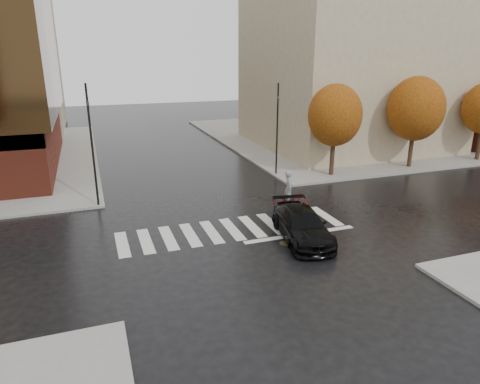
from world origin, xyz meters
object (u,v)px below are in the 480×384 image
object	(u,v)px
cyclist	(289,195)
traffic_light_ne	(277,124)
fire_hydrant	(35,186)
sedan	(302,225)
traffic_light_nw	(91,139)

from	to	relation	value
cyclist	traffic_light_ne	distance (m)	7.47
traffic_light_ne	fire_hydrant	xyz separation A→B (m)	(-16.30, 1.00, -3.20)
sedan	traffic_light_ne	bearing A→B (deg)	81.51
cyclist	fire_hydrant	xyz separation A→B (m)	(-14.22, 7.50, -0.17)
sedan	traffic_light_ne	distance (m)	11.75
cyclist	fire_hydrant	size ratio (longest dim) A/B	2.82
sedan	cyclist	xyz separation A→B (m)	(1.42, 4.30, 0.01)
cyclist	fire_hydrant	bearing A→B (deg)	81.56
traffic_light_ne	fire_hydrant	bearing A→B (deg)	-15.95
sedan	cyclist	distance (m)	4.53
traffic_light_ne	fire_hydrant	distance (m)	16.64
sedan	traffic_light_nw	size ratio (longest dim) A/B	0.73
sedan	fire_hydrant	distance (m)	17.41
traffic_light_nw	traffic_light_ne	bearing A→B (deg)	99.79
sedan	cyclist	size ratio (longest dim) A/B	2.30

